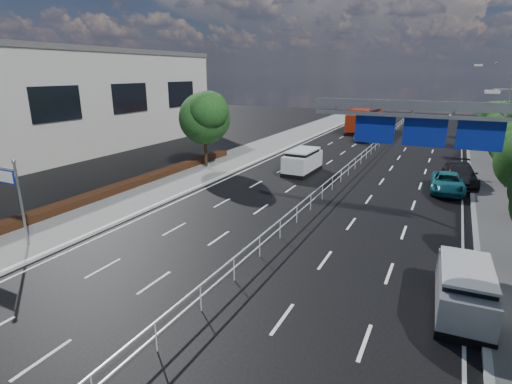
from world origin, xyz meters
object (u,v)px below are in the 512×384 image
at_px(silver_minivan, 464,290).
at_px(parked_car_teal, 448,183).
at_px(near_car_dark, 362,126).
at_px(toilet_sign, 12,188).
at_px(near_car_silver, 365,134).
at_px(red_bus, 365,119).
at_px(overhead_gantry, 442,127).
at_px(white_minivan, 302,161).
at_px(parked_car_dark, 460,174).

xyz_separation_m(silver_minivan, parked_car_teal, (-0.91, 16.00, -0.19)).
bearing_deg(near_car_dark, parked_car_teal, 116.34).
relative_size(toilet_sign, near_car_silver, 0.90).
xyz_separation_m(red_bus, near_car_dark, (-0.49, 0.25, -0.96)).
height_order(toilet_sign, overhead_gantry, overhead_gantry).
bearing_deg(silver_minivan, parked_car_teal, 90.51).
bearing_deg(toilet_sign, parked_car_teal, 46.38).
distance_m(toilet_sign, white_minivan, 21.32).
height_order(toilet_sign, white_minivan, toilet_sign).
distance_m(overhead_gantry, parked_car_dark, 12.68).
relative_size(overhead_gantry, parked_car_dark, 1.88).
xyz_separation_m(toilet_sign, red_bus, (6.92, 46.92, -1.23)).
bearing_deg(parked_car_teal, parked_car_dark, 69.85).
height_order(white_minivan, red_bus, red_bus).
relative_size(toilet_sign, parked_car_teal, 0.91).
bearing_deg(parked_car_dark, overhead_gantry, -103.36).
relative_size(near_car_silver, parked_car_teal, 1.01).
relative_size(toilet_sign, overhead_gantry, 0.42).
bearing_deg(near_car_dark, near_car_silver, 107.74).
xyz_separation_m(overhead_gantry, white_minivan, (-10.44, 9.90, -4.63)).
xyz_separation_m(red_bus, parked_car_dark, (12.18, -25.22, -0.92)).
relative_size(silver_minivan, parked_car_dark, 0.78).
relative_size(toilet_sign, silver_minivan, 1.02).
height_order(red_bus, near_car_dark, red_bus).
relative_size(near_car_silver, parked_car_dark, 0.88).
bearing_deg(near_car_dark, white_minivan, 94.97).
bearing_deg(red_bus, silver_minivan, -70.56).
height_order(near_car_silver, near_car_dark, near_car_silver).
bearing_deg(toilet_sign, white_minivan, 70.02).
bearing_deg(white_minivan, near_car_dark, 93.38).
bearing_deg(overhead_gantry, parked_car_dark, 83.13).
bearing_deg(overhead_gantry, toilet_sign, -150.40).
xyz_separation_m(toilet_sign, silver_minivan, (19.25, 3.25, -2.09)).
bearing_deg(silver_minivan, near_car_dark, 103.53).
bearing_deg(parked_car_teal, overhead_gantry, -97.00).
distance_m(white_minivan, parked_car_dark, 11.97).
xyz_separation_m(toilet_sign, parked_car_teal, (18.34, 19.25, -2.29)).
height_order(toilet_sign, parked_car_teal, toilet_sign).
bearing_deg(red_bus, parked_car_dark, -60.56).
relative_size(toilet_sign, white_minivan, 0.93).
bearing_deg(parked_car_dark, parked_car_teal, -113.67).
height_order(near_car_silver, parked_car_dark, near_car_silver).
relative_size(overhead_gantry, white_minivan, 2.20).
relative_size(parked_car_teal, parked_car_dark, 0.87).
height_order(red_bus, parked_car_dark, red_bus).
bearing_deg(white_minivan, parked_car_teal, -1.98).
distance_m(overhead_gantry, near_car_dark, 39.09).
bearing_deg(near_car_dark, silver_minivan, 109.51).
height_order(red_bus, near_car_silver, red_bus).
bearing_deg(silver_minivan, near_car_silver, 103.94).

